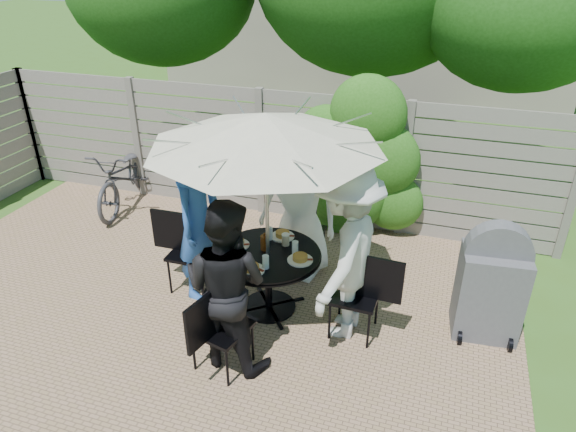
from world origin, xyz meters
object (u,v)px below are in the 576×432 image
(plate_left, at_px, (237,243))
(chair_back, at_px, (303,244))
(patio_table, at_px, (268,270))
(syrup_jug, at_px, (265,243))
(person_left, at_px, (198,222))
(bicycle, at_px, (126,176))
(person_back, at_px, (300,200))
(plate_back, at_px, (283,235))
(glass_front, at_px, (266,262))
(person_right, at_px, (346,253))
(person_front, at_px, (226,286))
(bbq_grill, at_px, (491,285))
(plate_front, at_px, (251,269))
(glass_left, at_px, (241,247))
(chair_front, at_px, (222,344))
(coffee_cup, at_px, (286,240))
(plate_right, at_px, (300,259))
(chair_left, at_px, (192,266))
(glass_right, at_px, (295,248))
(umbrella, at_px, (265,130))
(glass_back, at_px, (270,234))
(chair_right, at_px, (355,310))

(plate_left, bearing_deg, chair_back, 63.61)
(patio_table, height_order, syrup_jug, syrup_jug)
(person_left, height_order, bicycle, person_left)
(person_back, distance_m, plate_back, 0.52)
(patio_table, bearing_deg, chair_back, 84.05)
(chair_back, bearing_deg, glass_front, 2.67)
(patio_table, height_order, person_right, person_right)
(chair_back, relative_size, person_front, 0.57)
(syrup_jug, bearing_deg, bbq_grill, 6.85)
(person_right, distance_m, plate_front, 0.92)
(person_front, height_order, person_right, person_right)
(chair_back, xyz_separation_m, syrup_jug, (-0.15, -0.90, 0.51))
(glass_left, xyz_separation_m, glass_front, (0.35, -0.19, 0.00))
(chair_front, bearing_deg, coffee_cup, 2.71)
(plate_right, bearing_deg, glass_left, -176.38)
(chair_back, xyz_separation_m, plate_right, (0.26, -1.00, 0.45))
(chair_left, height_order, person_right, person_right)
(plate_front, distance_m, glass_right, 0.53)
(person_right, distance_m, bbq_grill, 1.47)
(chair_left, bearing_deg, glass_left, -15.24)
(umbrella, xyz_separation_m, glass_right, (0.27, 0.08, -1.24))
(plate_back, distance_m, glass_right, 0.37)
(chair_back, distance_m, chair_front, 1.93)
(plate_front, xyz_separation_m, glass_front, (0.11, 0.09, 0.05))
(umbrella, relative_size, plate_back, 9.53)
(coffee_cup, height_order, bbq_grill, bbq_grill)
(chair_left, bearing_deg, plate_right, -6.87)
(plate_right, height_order, coffee_cup, coffee_cup)
(person_front, height_order, plate_front, person_front)
(coffee_cup, xyz_separation_m, bbq_grill, (2.07, 0.12, -0.20))
(bicycle, bearing_deg, syrup_jug, -40.72)
(person_front, relative_size, glass_left, 12.01)
(plate_front, distance_m, glass_back, 0.63)
(umbrella, xyz_separation_m, chair_left, (-0.96, 0.10, -1.74))
(chair_right, height_order, plate_right, chair_right)
(glass_left, bearing_deg, umbrella, 16.02)
(syrup_jug, bearing_deg, glass_front, -67.95)
(person_front, relative_size, person_right, 0.91)
(plate_back, bearing_deg, glass_right, -50.48)
(person_front, bearing_deg, patio_table, -90.00)
(glass_front, bearing_deg, coffee_cup, 84.60)
(glass_left, relative_size, bbq_grill, 0.11)
(plate_left, bearing_deg, syrup_jug, 3.48)
(coffee_cup, relative_size, bbq_grill, 0.10)
(plate_right, relative_size, glass_front, 1.86)
(chair_back, height_order, chair_front, chair_back)
(glass_back, distance_m, coffee_cup, 0.21)
(person_back, relative_size, syrup_jug, 11.92)
(plate_back, distance_m, glass_front, 0.63)
(glass_front, bearing_deg, umbrella, 106.02)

